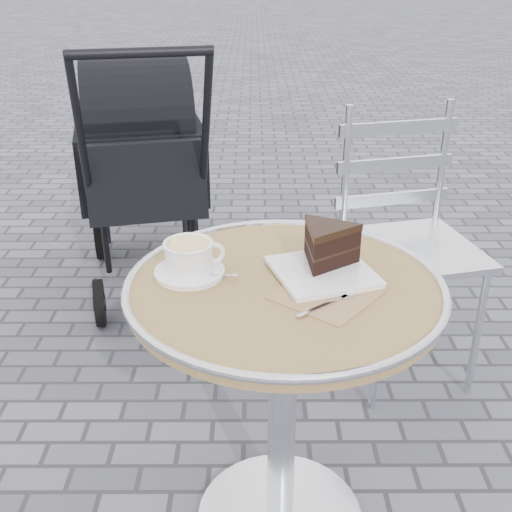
{
  "coord_description": "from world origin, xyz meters",
  "views": [
    {
      "loc": [
        -0.07,
        -1.26,
        1.41
      ],
      "look_at": [
        -0.06,
        0.04,
        0.78
      ],
      "focal_mm": 45.0,
      "sensor_mm": 36.0,
      "label": 1
    }
  ],
  "objects_px": {
    "cappuccino_set": "(190,261)",
    "cake_plate_set": "(326,251)",
    "cafe_table": "(283,346)",
    "bistro_chair": "(401,212)",
    "baby_stroller": "(143,173)"
  },
  "relations": [
    {
      "from": "cafe_table",
      "to": "cappuccino_set",
      "type": "distance_m",
      "value": 0.3
    },
    {
      "from": "cappuccino_set",
      "to": "bistro_chair",
      "type": "xyz_separation_m",
      "value": [
        0.65,
        0.75,
        -0.18
      ]
    },
    {
      "from": "bistro_chair",
      "to": "cake_plate_set",
      "type": "bearing_deg",
      "value": -128.69
    },
    {
      "from": "cappuccino_set",
      "to": "cake_plate_set",
      "type": "relative_size",
      "value": 0.52
    },
    {
      "from": "cafe_table",
      "to": "cake_plate_set",
      "type": "height_order",
      "value": "cake_plate_set"
    },
    {
      "from": "cafe_table",
      "to": "baby_stroller",
      "type": "xyz_separation_m",
      "value": [
        -0.56,
        1.45,
        -0.06
      ]
    },
    {
      "from": "cake_plate_set",
      "to": "baby_stroller",
      "type": "distance_m",
      "value": 1.56
    },
    {
      "from": "cake_plate_set",
      "to": "bistro_chair",
      "type": "height_order",
      "value": "bistro_chair"
    },
    {
      "from": "cafe_table",
      "to": "bistro_chair",
      "type": "height_order",
      "value": "bistro_chair"
    },
    {
      "from": "cappuccino_set",
      "to": "cafe_table",
      "type": "bearing_deg",
      "value": -31.44
    },
    {
      "from": "cappuccino_set",
      "to": "baby_stroller",
      "type": "xyz_separation_m",
      "value": [
        -0.34,
        1.41,
        -0.26
      ]
    },
    {
      "from": "bistro_chair",
      "to": "baby_stroller",
      "type": "height_order",
      "value": "baby_stroller"
    },
    {
      "from": "cappuccino_set",
      "to": "baby_stroller",
      "type": "relative_size",
      "value": 0.16
    },
    {
      "from": "cappuccino_set",
      "to": "baby_stroller",
      "type": "bearing_deg",
      "value": 84.01
    },
    {
      "from": "bistro_chair",
      "to": "baby_stroller",
      "type": "xyz_separation_m",
      "value": [
        -1.0,
        0.66,
        -0.08
      ]
    }
  ]
}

